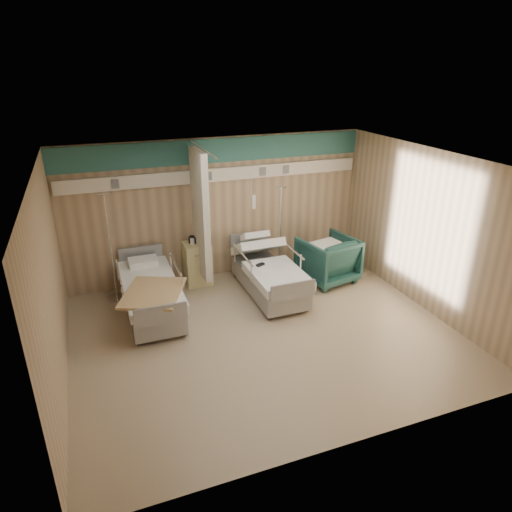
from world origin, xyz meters
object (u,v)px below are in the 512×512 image
Objects in this scene: bed_left at (151,298)px; iv_stand_right at (279,255)px; bed_right at (269,278)px; iv_stand_left at (115,278)px; visitor_armchair at (328,259)px; bedside_cabinet at (198,264)px.

iv_stand_right is (2.78, 0.84, 0.06)m from bed_left.
bed_right is 1.07× the size of iv_stand_left.
visitor_armchair is at bearing -9.69° from iv_stand_left.
bed_right is 1.18× the size of iv_stand_right.
iv_stand_left is at bearing 123.59° from bed_left.
bed_right is at bearing -38.05° from bedside_cabinet.
bed_right is at bearing 0.00° from bed_left.
iv_stand_right is at bearing -1.82° from bedside_cabinet.
visitor_armchair is (3.51, 0.11, 0.14)m from bed_left.
bed_left is (-2.20, 0.00, 0.00)m from bed_right.
bed_right is 1.03m from iv_stand_right.
iv_stand_right reaches higher than visitor_armchair.
iv_stand_left reaches higher than bedside_cabinet.
bedside_cabinet is at bearing 3.47° from iv_stand_left.
iv_stand_left is at bearing -176.53° from bedside_cabinet.
visitor_armchair is 0.55× the size of iv_stand_right.
iv_stand_right reaches higher than bed_right.
visitor_armchair reaches higher than bedside_cabinet.
visitor_armchair is at bearing -17.73° from bedside_cabinet.
bed_right is 1.46m from bedside_cabinet.
bedside_cabinet is at bearing 141.95° from bed_right.
bed_right is 2.14× the size of visitor_armchair.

